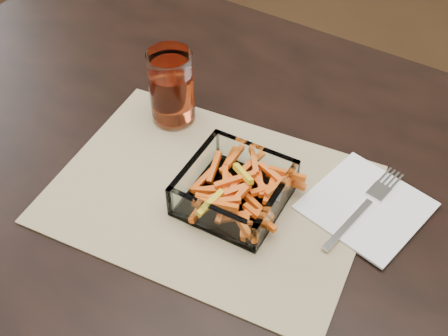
{
  "coord_description": "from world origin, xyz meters",
  "views": [
    {
      "loc": [
        0.18,
        -0.48,
        1.38
      ],
      "look_at": [
        -0.12,
        -0.0,
        0.78
      ],
      "focal_mm": 45.0,
      "sensor_mm": 36.0,
      "label": 1
    }
  ],
  "objects": [
    {
      "name": "glass_bowl",
      "position": [
        -0.09,
        -0.02,
        0.78
      ],
      "size": [
        0.15,
        0.15,
        0.05
      ],
      "rotation": [
        0.0,
        0.0,
        0.06
      ],
      "color": "white",
      "rests_on": "placemat"
    },
    {
      "name": "fork",
      "position": [
        0.08,
        0.06,
        0.76
      ],
      "size": [
        0.05,
        0.19,
        0.0
      ],
      "rotation": [
        0.0,
        0.0,
        -0.17
      ],
      "color": "silver",
      "rests_on": "napkin"
    },
    {
      "name": "napkin",
      "position": [
        0.08,
        0.07,
        0.76
      ],
      "size": [
        0.18,
        0.18,
        0.0
      ],
      "primitive_type": "cube",
      "rotation": [
        0.0,
        0.0,
        -0.2
      ],
      "color": "white",
      "rests_on": "placemat"
    },
    {
      "name": "tumbler",
      "position": [
        -0.27,
        0.08,
        0.81
      ],
      "size": [
        0.07,
        0.07,
        0.13
      ],
      "color": "white",
      "rests_on": "placemat"
    },
    {
      "name": "dining_table",
      "position": [
        0.0,
        0.0,
        0.66
      ],
      "size": [
        1.6,
        0.9,
        0.75
      ],
      "color": "black",
      "rests_on": "ground"
    },
    {
      "name": "placemat",
      "position": [
        -0.13,
        -0.03,
        0.75
      ],
      "size": [
        0.49,
        0.38,
        0.0
      ],
      "primitive_type": "cube",
      "rotation": [
        0.0,
        0.0,
        0.12
      ],
      "color": "tan",
      "rests_on": "dining_table"
    }
  ]
}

